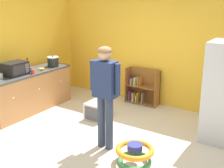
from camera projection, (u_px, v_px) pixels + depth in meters
ground_plane at (101, 142)px, 5.17m from camera, size 12.00×12.00×0.00m
back_wall at (158, 48)px, 6.65m from camera, size 5.20×0.06×2.70m
left_side_wall at (28, 47)px, 6.79m from camera, size 0.06×2.99×2.70m
kitchen_counter at (29, 91)px, 6.48m from camera, size 0.65×2.10×0.90m
bookshelf at (141, 89)px, 6.95m from camera, size 0.80×0.28×0.85m
standing_person at (105, 88)px, 4.69m from camera, size 0.57×0.22×1.75m
baby_walker at (135, 154)px, 4.48m from camera, size 0.60×0.60×0.32m
pet_carrier at (99, 110)px, 6.14m from camera, size 0.42×0.55×0.36m
microwave at (15, 69)px, 6.05m from camera, size 0.37×0.48×0.28m
crock_pot at (53, 62)px, 6.81m from camera, size 0.27×0.27×0.26m
banana_bunch at (42, 69)px, 6.52m from camera, size 0.15×0.16×0.04m
ketchup_bottle at (28, 64)px, 6.61m from camera, size 0.07×0.07×0.25m
blue_cup at (30, 70)px, 6.33m from camera, size 0.08×0.08×0.09m
white_cup at (1, 76)px, 5.85m from camera, size 0.08×0.08×0.09m
red_cup at (33, 72)px, 6.17m from camera, size 0.08×0.08×0.09m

